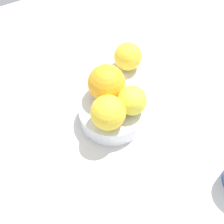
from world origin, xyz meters
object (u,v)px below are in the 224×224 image
orange_in_bowl_2 (132,101)px  orange_in_bowl_1 (108,113)px  orange_loose_0 (128,57)px  fruit_bowl (112,113)px  orange_in_bowl_0 (107,83)px

orange_in_bowl_2 → orange_in_bowl_1: bearing=-85.8°
orange_in_bowl_1 → orange_loose_0: orange_in_bowl_1 is taller
fruit_bowl → orange_loose_0: size_ratio=2.02×
orange_in_bowl_2 → orange_loose_0: orange_in_bowl_2 is taller
orange_in_bowl_1 → orange_in_bowl_2: (-0.42, 5.64, -0.43)cm
orange_in_bowl_0 → orange_loose_0: size_ratio=1.12×
orange_in_bowl_0 → orange_loose_0: bearing=128.4°
orange_in_bowl_0 → orange_in_bowl_1: orange_in_bowl_0 is taller
orange_in_bowl_0 → orange_in_bowl_1: (6.20, -3.22, -0.45)cm
fruit_bowl → orange_in_bowl_0: size_ratio=1.81×
orange_in_bowl_2 → orange_loose_0: 17.18cm
orange_loose_0 → orange_in_bowl_1: bearing=-43.6°
orange_in_bowl_2 → orange_loose_0: bearing=149.5°
orange_in_bowl_2 → orange_loose_0: size_ratio=0.87×
orange_in_bowl_1 → orange_in_bowl_2: size_ratio=1.14×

